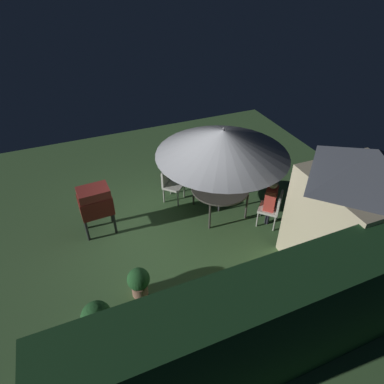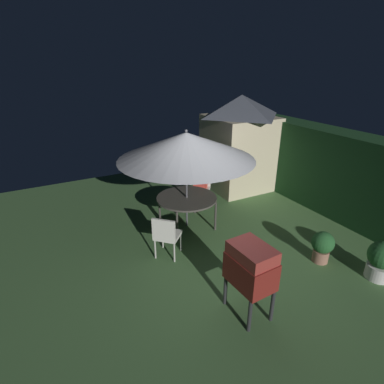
% 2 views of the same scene
% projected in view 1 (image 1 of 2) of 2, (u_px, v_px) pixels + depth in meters
% --- Properties ---
extents(ground_plane, '(11.00, 11.00, 0.00)m').
position_uv_depth(ground_plane, '(177.00, 227.00, 7.78)').
color(ground_plane, '#47703D').
extents(hedge_backdrop, '(5.72, 0.82, 2.06)m').
position_uv_depth(hedge_backdrop, '(262.00, 330.00, 4.56)').
color(hedge_backdrop, '#193D1E').
rests_on(hedge_backdrop, ground).
extents(garden_shed, '(1.90, 1.89, 2.74)m').
position_uv_depth(garden_shed, '(354.00, 214.00, 6.02)').
color(garden_shed, '#C6B793').
rests_on(garden_shed, ground).
extents(patio_table, '(1.39, 1.39, 0.74)m').
position_uv_depth(patio_table, '(220.00, 189.00, 7.86)').
color(patio_table, '#47423D').
rests_on(patio_table, ground).
extents(patio_umbrella, '(2.99, 2.99, 2.29)m').
position_uv_depth(patio_umbrella, '(223.00, 142.00, 7.12)').
color(patio_umbrella, '#4C4C51').
rests_on(patio_umbrella, ground).
extents(bbq_grill, '(0.72, 0.53, 1.20)m').
position_uv_depth(bbq_grill, '(95.00, 202.00, 7.19)').
color(bbq_grill, maroon).
rests_on(bbq_grill, ground).
extents(chair_near_shed, '(0.65, 0.65, 0.90)m').
position_uv_depth(chair_near_shed, '(273.00, 207.00, 7.56)').
color(chair_near_shed, silver).
rests_on(chair_near_shed, ground).
extents(chair_far_side, '(0.65, 0.65, 0.90)m').
position_uv_depth(chair_far_side, '(171.00, 183.00, 8.36)').
color(chair_far_side, silver).
rests_on(chair_far_side, ground).
extents(potted_plant_by_shed, '(0.50, 0.50, 0.73)m').
position_uv_depth(potted_plant_by_shed, '(97.00, 320.00, 5.40)').
color(potted_plant_by_shed, silver).
rests_on(potted_plant_by_shed, ground).
extents(potted_plant_by_grill, '(0.43, 0.43, 0.64)m').
position_uv_depth(potted_plant_by_grill, '(139.00, 281.00, 6.06)').
color(potted_plant_by_grill, '#936651').
rests_on(potted_plant_by_grill, ground).
extents(person_in_red, '(0.41, 0.41, 1.26)m').
position_uv_depth(person_in_red, '(271.00, 197.00, 7.43)').
color(person_in_red, '#CC3D33').
rests_on(person_in_red, ground).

